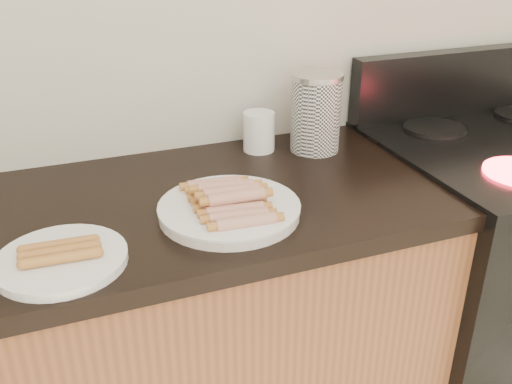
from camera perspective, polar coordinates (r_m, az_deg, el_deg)
name	(u,v)px	position (r m, az deg, el deg)	size (l,w,h in m)	color
stove	(493,277)	(1.96, 22.63, -7.87)	(0.76, 0.65, 0.91)	black
stove_panel	(461,82)	(1.93, 19.83, 10.34)	(0.76, 0.06, 0.20)	black
burner_far_left	(435,128)	(1.77, 17.44, 6.11)	(0.18, 0.18, 0.01)	black
main_plate	(229,211)	(1.22, -2.68, -1.91)	(0.30, 0.30, 0.02)	silver
side_plate	(61,260)	(1.12, -18.88, -6.45)	(0.24, 0.24, 0.02)	white
hotdog_pile	(229,199)	(1.21, -2.71, -0.70)	(0.12, 0.24, 0.05)	brown
plain_sausages	(60,251)	(1.11, -19.02, -5.63)	(0.13, 0.08, 0.02)	#BD7A40
canister	(316,112)	(1.54, 6.00, 7.92)	(0.14, 0.14, 0.21)	silver
mug	(259,132)	(1.55, 0.29, 6.07)	(0.09, 0.09, 0.11)	white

